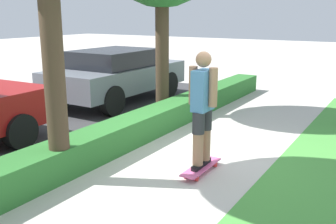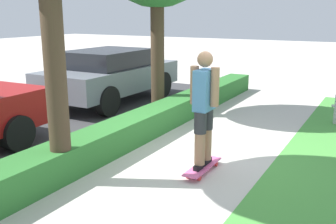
{
  "view_description": "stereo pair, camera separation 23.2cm",
  "coord_description": "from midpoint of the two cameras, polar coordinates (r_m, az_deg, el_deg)",
  "views": [
    {
      "loc": [
        -5.48,
        -2.62,
        2.35
      ],
      "look_at": [
        -0.19,
        0.6,
        0.79
      ],
      "focal_mm": 42.0,
      "sensor_mm": 36.0,
      "label": 1
    },
    {
      "loc": [
        -5.6,
        -2.42,
        2.35
      ],
      "look_at": [
        -0.19,
        0.6,
        0.79
      ],
      "focal_mm": 42.0,
      "sensor_mm": 36.0,
      "label": 2
    }
  ],
  "objects": [
    {
      "name": "hedge_row",
      "position": [
        7.22,
        -5.1,
        -2.9
      ],
      "size": [
        12.54,
        0.6,
        0.48
      ],
      "color": "#2D702D",
      "rests_on": "ground_plane"
    },
    {
      "name": "skater_person",
      "position": [
        5.75,
        6.19,
        0.73
      ],
      "size": [
        0.5,
        0.45,
        1.73
      ],
      "color": "black",
      "rests_on": "skateboard"
    },
    {
      "name": "ground_plane",
      "position": [
        6.52,
        6.44,
        -7.04
      ],
      "size": [
        60.0,
        60.0,
        0.0
      ],
      "primitive_type": "plane",
      "color": "#BCB7AD"
    },
    {
      "name": "street_asphalt",
      "position": [
        9.02,
        -18.52,
        -1.67
      ],
      "size": [
        12.54,
        5.0,
        0.01
      ],
      "color": "#38383A",
      "rests_on": "ground_plane"
    },
    {
      "name": "skateboard",
      "position": [
        6.03,
        5.95,
        -8.01
      ],
      "size": [
        0.94,
        0.24,
        0.1
      ],
      "color": "#DB5B93",
      "rests_on": "ground_plane"
    },
    {
      "name": "parked_car_middle",
      "position": [
        10.65,
        -6.85,
        5.53
      ],
      "size": [
        4.11,
        1.91,
        1.42
      ],
      "rotation": [
        0.0,
        0.0,
        -0.01
      ],
      "color": "slate",
      "rests_on": "ground_plane"
    }
  ]
}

